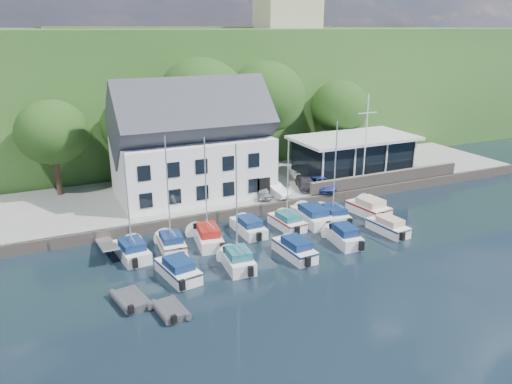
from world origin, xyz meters
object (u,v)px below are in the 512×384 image
boat_r1_2 (206,188)px  boat_r1_7 (369,206)px  boat_r1_4 (288,180)px  boat_r2_3 (343,234)px  harbor_building (192,150)px  boat_r2_1 (237,207)px  boat_r2_0 (178,268)px  dinghy_1 (170,309)px  boat_r1_5 (312,214)px  boat_r2_2 (295,247)px  car_silver (262,192)px  club_pavilion (353,155)px  boat_r1_3 (248,225)px  car_dgrey (305,182)px  boat_r2_4 (388,225)px  car_white (273,189)px  boat_r1_1 (168,199)px  dinghy_0 (131,299)px  boat_r1_6 (335,175)px  flagpole (366,140)px  boat_r1_0 (128,201)px  car_blue (321,183)px

boat_r1_2 → boat_r1_7: (15.52, -0.07, -3.87)m
boat_r1_4 → boat_r2_3: bearing=-66.9°
harbor_building → boat_r2_1: harbor_building is taller
boat_r1_2 → boat_r2_0: boat_r1_2 is taller
boat_r2_0 → dinghy_1: bearing=-121.7°
boat_r1_5 → boat_r2_2: bearing=-129.4°
car_silver → boat_r1_7: size_ratio=0.56×
club_pavilion → boat_r1_3: (-16.21, -8.29, -2.35)m
car_dgrey → boat_r2_4: 10.92m
club_pavilion → boat_r2_1: (-19.48, -13.73, 1.57)m
car_dgrey → boat_r1_2: size_ratio=0.42×
car_white → boat_r1_4: bearing=-117.8°
boat_r2_2 → boat_r2_3: bearing=1.9°
boat_r1_1 → dinghy_0: (-4.45, -6.78, -3.74)m
club_pavilion → car_white: (-11.27, -3.13, -1.42)m
car_silver → boat_r1_5: (2.33, -5.28, -0.77)m
boat_r1_3 → boat_r2_4: boat_r2_4 is taller
boat_r2_4 → dinghy_1: boat_r2_4 is taller
car_dgrey → boat_r2_2: car_dgrey is taller
harbor_building → boat_r2_0: size_ratio=2.54×
boat_r2_1 → dinghy_0: 9.12m
car_silver → dinghy_0: (-14.84, -12.26, -1.19)m
boat_r1_3 → boat_r1_5: boat_r1_5 is taller
boat_r2_3 → boat_r2_0: bearing=-174.0°
car_dgrey → boat_r2_0: bearing=-127.9°
car_silver → boat_r1_6: (4.29, -5.55, 2.56)m
boat_r1_1 → car_dgrey: bearing=25.3°
flagpole → boat_r1_3: 16.27m
car_silver → car_white: size_ratio=0.84×
boat_r1_2 → boat_r2_4: boat_r1_2 is taller
boat_r2_2 → boat_r2_3: (4.67, 0.49, 0.02)m
boat_r1_3 → boat_r1_5: 6.03m
flagpole → boat_r2_3: 13.92m
harbor_building → boat_r2_0: bearing=-112.4°
car_white → boat_r2_3: size_ratio=0.69×
club_pavilion → dinghy_0: (-27.36, -15.46, -2.69)m
car_silver → boat_r1_5: car_silver is taller
harbor_building → boat_r2_0: 15.67m
car_dgrey → boat_r1_1: size_ratio=0.47×
boat_r2_1 → boat_r1_3: bearing=63.9°
boat_r1_6 → dinghy_1: size_ratio=2.94×
boat_r1_0 → boat_r1_3: bearing=-2.0°
boat_r1_0 → dinghy_0: size_ratio=2.89×
boat_r1_1 → dinghy_1: (-2.54, -8.90, -3.77)m
car_white → car_blue: bearing=-15.7°
boat_r1_7 → dinghy_1: boat_r1_7 is taller
boat_r1_5 → boat_r1_7: (5.70, -0.46, 0.01)m
boat_r1_7 → boat_r2_0: size_ratio=1.01×
boat_r1_5 → boat_r1_6: bearing=-5.8°
boat_r1_4 → car_dgrey: bearing=44.5°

